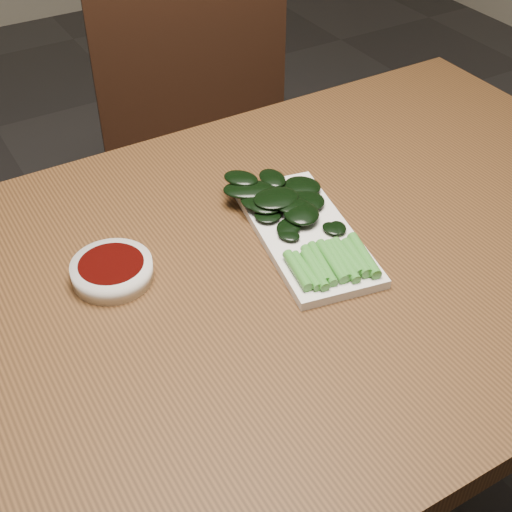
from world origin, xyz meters
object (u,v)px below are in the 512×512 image
(chair_far, at_px, (208,161))
(gai_lan, at_px, (291,214))
(sauce_bowl, at_px, (112,270))
(serving_plate, at_px, (305,234))
(table, at_px, (253,308))

(chair_far, xyz_separation_m, gai_lan, (-0.16, -0.60, 0.29))
(sauce_bowl, distance_m, serving_plate, 0.28)
(table, height_order, sauce_bowl, sauce_bowl)
(table, bearing_deg, chair_far, 68.23)
(table, relative_size, gai_lan, 4.48)
(chair_far, distance_m, gai_lan, 0.69)
(table, bearing_deg, sauce_bowl, 153.81)
(table, height_order, gai_lan, gai_lan)
(gai_lan, bearing_deg, table, -150.26)
(table, xyz_separation_m, chair_far, (0.26, 0.66, -0.19))
(table, bearing_deg, gai_lan, 29.74)
(chair_far, distance_m, serving_plate, 0.70)
(table, height_order, chair_far, chair_far)
(chair_far, relative_size, serving_plate, 2.93)
(table, relative_size, chair_far, 1.57)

